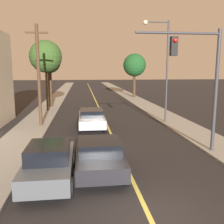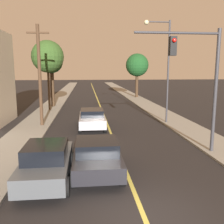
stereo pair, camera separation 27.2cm
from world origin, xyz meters
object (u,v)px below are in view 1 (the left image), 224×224
streetlamp_right (162,59)px  tree_left_far (49,63)px  car_near_lane_front (99,156)px  tree_left_near (46,57)px  utility_pole_left (39,74)px  tree_right_near (135,65)px  car_near_lane_second (91,118)px  car_outer_lane_front (50,163)px  traffic_signal_mast (199,70)px

streetlamp_right → tree_left_far: size_ratio=1.25×
car_near_lane_front → tree_left_near: 17.52m
tree_left_near → car_near_lane_front: bearing=-75.6°
utility_pole_left → tree_left_far: size_ratio=1.17×
tree_left_far → tree_right_near: size_ratio=0.96×
car_near_lane_second → tree_right_near: tree_right_near is taller
car_near_lane_front → car_outer_lane_front: car_outer_lane_front is taller
car_near_lane_front → utility_pole_left: 10.38m
car_near_lane_front → streetlamp_right: streetlamp_right is taller
car_near_lane_front → tree_left_far: (-4.22, 19.22, 4.25)m
car_outer_lane_front → traffic_signal_mast: bearing=20.1°
car_near_lane_second → tree_left_near: size_ratio=0.63×
car_near_lane_second → streetlamp_right: streetlamp_right is taller
car_near_lane_front → car_outer_lane_front: size_ratio=0.97×
tree_left_near → tree_left_far: 2.95m
car_near_lane_front → tree_right_near: bearing=75.2°
traffic_signal_mast → utility_pole_left: utility_pole_left is taller
traffic_signal_mast → tree_left_far: bearing=118.4°
traffic_signal_mast → streetlamp_right: streetlamp_right is taller
utility_pole_left → tree_left_far: 10.16m
tree_left_near → tree_right_near: 16.14m
tree_left_far → car_near_lane_second: bearing=-69.2°
car_near_lane_front → tree_left_far: bearing=102.4°
car_near_lane_front → car_outer_lane_front: 2.03m
utility_pole_left → tree_right_near: utility_pole_left is taller
tree_left_near → tree_right_near: tree_left_near is taller
tree_right_near → car_outer_lane_front: bearing=-108.2°
car_near_lane_second → streetlamp_right: (5.55, 1.13, 4.34)m
car_outer_lane_front → tree_left_near: size_ratio=0.58×
car_outer_lane_front → tree_left_far: bearing=96.5°
car_near_lane_front → car_near_lane_second: bearing=90.0°
car_near_lane_front → car_near_lane_second: size_ratio=0.90×
utility_pole_left → tree_left_far: bearing=92.5°
car_near_lane_front → traffic_signal_mast: size_ratio=0.65×
traffic_signal_mast → utility_pole_left: (-8.88, 7.14, -0.28)m
utility_pole_left → traffic_signal_mast: bearing=-38.8°
streetlamp_right → utility_pole_left: streetlamp_right is taller
utility_pole_left → tree_left_near: size_ratio=1.04×
traffic_signal_mast → tree_left_far: 19.60m
car_near_lane_front → tree_left_near: bearing=104.4°
tree_left_near → tree_left_far: size_ratio=1.12×
tree_right_near → traffic_signal_mast: bearing=-94.9°
streetlamp_right → tree_left_far: 13.94m
utility_pole_left → car_outer_lane_front: bearing=-79.3°
traffic_signal_mast → utility_pole_left: size_ratio=0.83×
tree_right_near → utility_pole_left: bearing=-120.9°
tree_left_near → tree_right_near: size_ratio=1.08×
streetlamp_right → utility_pole_left: (-9.32, -0.13, -1.15)m
car_near_lane_front → streetlamp_right: 11.64m
car_near_lane_second → tree_left_near: bearing=117.1°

